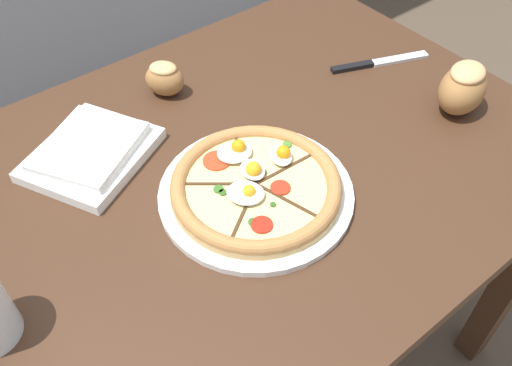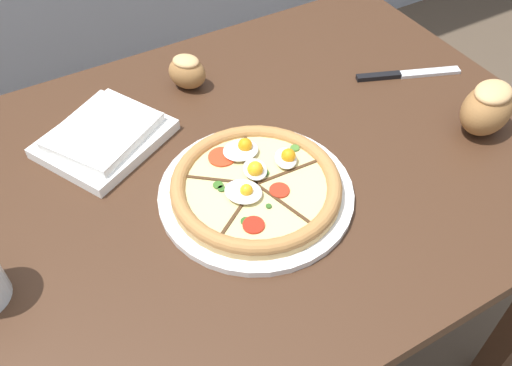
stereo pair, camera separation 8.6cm
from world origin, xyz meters
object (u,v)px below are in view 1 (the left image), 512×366
(dining_table, at_px, (215,222))
(pizza, at_px, (256,187))
(napkin_folded, at_px, (91,152))
(bread_piece_far, at_px, (164,78))
(knife_main, at_px, (379,62))
(bread_piece_near, at_px, (463,87))

(dining_table, height_order, pizza, pizza)
(pizza, bearing_deg, napkin_folded, 125.05)
(bread_piece_far, bearing_deg, dining_table, -104.79)
(bread_piece_far, bearing_deg, knife_main, -25.38)
(napkin_folded, relative_size, bread_piece_near, 2.11)
(napkin_folded, bearing_deg, knife_main, -10.58)
(pizza, distance_m, napkin_folded, 0.30)
(bread_piece_far, height_order, knife_main, bread_piece_far)
(napkin_folded, distance_m, bread_piece_near, 0.68)
(napkin_folded, bearing_deg, bread_piece_near, -26.77)
(dining_table, relative_size, bread_piece_far, 13.12)
(pizza, bearing_deg, bread_piece_far, 84.84)
(pizza, relative_size, bread_piece_far, 3.32)
(dining_table, height_order, napkin_folded, napkin_folded)
(dining_table, distance_m, bread_piece_near, 0.52)
(dining_table, xyz_separation_m, napkin_folded, (-0.13, 0.17, 0.13))
(bread_piece_far, xyz_separation_m, knife_main, (0.40, -0.19, -0.03))
(bread_piece_near, distance_m, knife_main, 0.20)
(dining_table, xyz_separation_m, bread_piece_far, (0.07, 0.25, 0.15))
(bread_piece_near, bearing_deg, knife_main, 91.69)
(bread_piece_near, bearing_deg, bread_piece_far, 136.67)
(dining_table, distance_m, bread_piece_far, 0.30)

